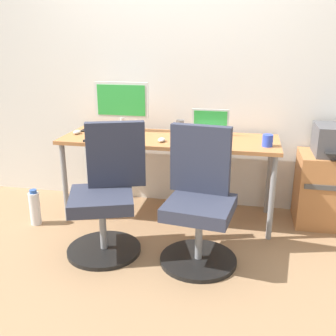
{
  "coord_description": "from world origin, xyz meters",
  "views": [
    {
      "loc": [
        0.62,
        -3.09,
        1.49
      ],
      "look_at": [
        0.0,
        -0.05,
        0.46
      ],
      "focal_mm": 41.56,
      "sensor_mm": 36.0,
      "label": 1
    }
  ],
  "objects_px": {
    "side_cabinet": "(332,190)",
    "desktop_monitor": "(122,103)",
    "office_chair_left": "(107,196)",
    "coffee_mug": "(268,141)",
    "open_laptop": "(209,131)",
    "office_chair_right": "(199,203)",
    "water_bottle_on_floor": "(35,208)"
  },
  "relations": [
    {
      "from": "office_chair_left",
      "to": "water_bottle_on_floor",
      "type": "height_order",
      "value": "office_chair_left"
    },
    {
      "from": "desktop_monitor",
      "to": "coffee_mug",
      "type": "distance_m",
      "value": 1.29
    },
    {
      "from": "open_laptop",
      "to": "office_chair_right",
      "type": "bearing_deg",
      "value": -88.68
    },
    {
      "from": "water_bottle_on_floor",
      "to": "open_laptop",
      "type": "distance_m",
      "value": 1.6
    },
    {
      "from": "side_cabinet",
      "to": "coffee_mug",
      "type": "xyz_separation_m",
      "value": [
        -0.57,
        -0.26,
        0.46
      ]
    },
    {
      "from": "office_chair_right",
      "to": "water_bottle_on_floor",
      "type": "bearing_deg",
      "value": 169.79
    },
    {
      "from": "office_chair_right",
      "to": "open_laptop",
      "type": "bearing_deg",
      "value": 91.32
    },
    {
      "from": "side_cabinet",
      "to": "water_bottle_on_floor",
      "type": "bearing_deg",
      "value": -168.09
    },
    {
      "from": "water_bottle_on_floor",
      "to": "desktop_monitor",
      "type": "bearing_deg",
      "value": 41.2
    },
    {
      "from": "water_bottle_on_floor",
      "to": "desktop_monitor",
      "type": "relative_size",
      "value": 0.65
    },
    {
      "from": "office_chair_left",
      "to": "coffee_mug",
      "type": "relative_size",
      "value": 10.22
    },
    {
      "from": "side_cabinet",
      "to": "desktop_monitor",
      "type": "bearing_deg",
      "value": 179.12
    },
    {
      "from": "desktop_monitor",
      "to": "water_bottle_on_floor",
      "type": "bearing_deg",
      "value": -138.8
    },
    {
      "from": "office_chair_right",
      "to": "coffee_mug",
      "type": "xyz_separation_m",
      "value": [
        0.45,
        0.51,
        0.34
      ]
    },
    {
      "from": "office_chair_left",
      "to": "side_cabinet",
      "type": "height_order",
      "value": "office_chair_left"
    },
    {
      "from": "desktop_monitor",
      "to": "open_laptop",
      "type": "height_order",
      "value": "desktop_monitor"
    },
    {
      "from": "desktop_monitor",
      "to": "coffee_mug",
      "type": "height_order",
      "value": "desktop_monitor"
    },
    {
      "from": "side_cabinet",
      "to": "open_laptop",
      "type": "distance_m",
      "value": 1.14
    },
    {
      "from": "desktop_monitor",
      "to": "coffee_mug",
      "type": "bearing_deg",
      "value": -12.81
    },
    {
      "from": "office_chair_right",
      "to": "side_cabinet",
      "type": "distance_m",
      "value": 1.28
    },
    {
      "from": "desktop_monitor",
      "to": "open_laptop",
      "type": "distance_m",
      "value": 0.81
    },
    {
      "from": "open_laptop",
      "to": "coffee_mug",
      "type": "relative_size",
      "value": 3.37
    },
    {
      "from": "office_chair_left",
      "to": "water_bottle_on_floor",
      "type": "bearing_deg",
      "value": 160.94
    },
    {
      "from": "coffee_mug",
      "to": "office_chair_left",
      "type": "bearing_deg",
      "value": -155.2
    },
    {
      "from": "office_chair_right",
      "to": "water_bottle_on_floor",
      "type": "distance_m",
      "value": 1.47
    },
    {
      "from": "water_bottle_on_floor",
      "to": "coffee_mug",
      "type": "relative_size",
      "value": 3.37
    },
    {
      "from": "office_chair_right",
      "to": "open_laptop",
      "type": "distance_m",
      "value": 0.8
    },
    {
      "from": "office_chair_left",
      "to": "office_chair_right",
      "type": "distance_m",
      "value": 0.67
    },
    {
      "from": "open_laptop",
      "to": "office_chair_left",
      "type": "bearing_deg",
      "value": -132.08
    },
    {
      "from": "office_chair_left",
      "to": "coffee_mug",
      "type": "bearing_deg",
      "value": 24.8
    },
    {
      "from": "office_chair_left",
      "to": "office_chair_right",
      "type": "relative_size",
      "value": 1.0
    },
    {
      "from": "water_bottle_on_floor",
      "to": "open_laptop",
      "type": "bearing_deg",
      "value": 18.35
    }
  ]
}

